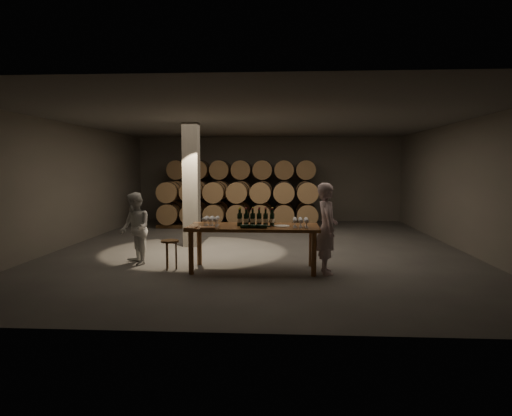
# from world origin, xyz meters

# --- Properties ---
(room) EXTENTS (12.00, 12.00, 12.00)m
(room) POSITION_xyz_m (-1.80, 0.20, 1.60)
(room) COLOR #494745
(room) RESTS_ON ground
(tasting_table) EXTENTS (2.60, 1.10, 0.90)m
(tasting_table) POSITION_xyz_m (0.00, -2.50, 0.80)
(tasting_table) COLOR brown
(tasting_table) RESTS_ON ground
(barrel_stack_back) EXTENTS (5.48, 0.95, 2.31)m
(barrel_stack_back) POSITION_xyz_m (-0.96, 5.20, 1.20)
(barrel_stack_back) COLOR brown
(barrel_stack_back) RESTS_ON ground
(barrel_stack_front) EXTENTS (5.48, 0.95, 1.57)m
(barrel_stack_front) POSITION_xyz_m (-0.96, 3.80, 0.83)
(barrel_stack_front) COLOR brown
(barrel_stack_front) RESTS_ON ground
(bottle_cluster) EXTENTS (0.74, 0.24, 0.36)m
(bottle_cluster) POSITION_xyz_m (0.05, -2.47, 1.03)
(bottle_cluster) COLOR black
(bottle_cluster) RESTS_ON tasting_table
(lying_bottles) EXTENTS (0.60, 0.08, 0.08)m
(lying_bottles) POSITION_xyz_m (0.04, -2.89, 0.94)
(lying_bottles) COLOR black
(lying_bottles) RESTS_ON tasting_table
(glass_cluster_left) EXTENTS (0.31, 0.42, 0.19)m
(glass_cluster_left) POSITION_xyz_m (-0.84, -2.60, 1.04)
(glass_cluster_left) COLOR silver
(glass_cluster_left) RESTS_ON tasting_table
(glass_cluster_right) EXTENTS (0.31, 0.42, 0.18)m
(glass_cluster_right) POSITION_xyz_m (0.93, -2.63, 1.03)
(glass_cluster_right) COLOR silver
(glass_cluster_right) RESTS_ON tasting_table
(plate) EXTENTS (0.31, 0.31, 0.02)m
(plate) POSITION_xyz_m (0.57, -2.57, 0.91)
(plate) COLOR white
(plate) RESTS_ON tasting_table
(notebook_near) EXTENTS (0.32, 0.27, 0.03)m
(notebook_near) POSITION_xyz_m (-0.85, -2.95, 0.92)
(notebook_near) COLOR #9A6138
(notebook_near) RESTS_ON tasting_table
(notebook_corner) EXTENTS (0.23, 0.28, 0.02)m
(notebook_corner) POSITION_xyz_m (-1.18, -2.94, 0.91)
(notebook_corner) COLOR #9A6138
(notebook_corner) RESTS_ON tasting_table
(pen) EXTENTS (0.13, 0.04, 0.01)m
(pen) POSITION_xyz_m (-0.68, -2.94, 0.91)
(pen) COLOR black
(pen) RESTS_ON tasting_table
(stool) EXTENTS (0.36, 0.36, 0.60)m
(stool) POSITION_xyz_m (-1.69, -2.55, 0.49)
(stool) COLOR brown
(stool) RESTS_ON ground
(person_man) EXTENTS (0.48, 0.68, 1.77)m
(person_man) POSITION_xyz_m (1.44, -2.69, 0.88)
(person_man) COLOR beige
(person_man) RESTS_ON ground
(person_woman) EXTENTS (0.91, 0.95, 1.54)m
(person_woman) POSITION_xyz_m (-2.55, -2.11, 0.77)
(person_woman) COLOR silver
(person_woman) RESTS_ON ground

